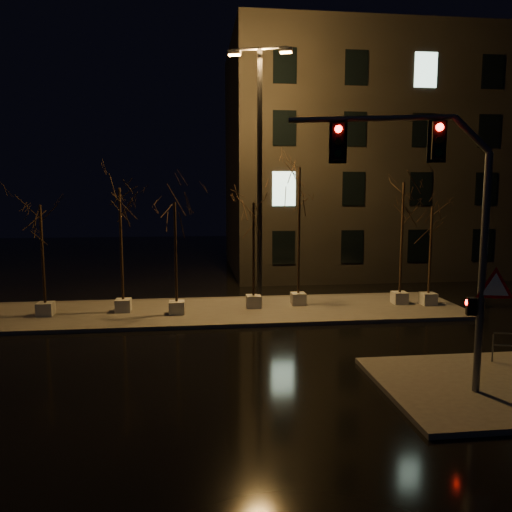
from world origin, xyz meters
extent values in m
plane|color=black|center=(0.00, 0.00, 0.00)|extent=(90.00, 90.00, 0.00)
cube|color=#46433E|center=(0.00, 6.00, 0.07)|extent=(22.00, 5.00, 0.15)
cube|color=#46433E|center=(7.50, -3.50, 0.07)|extent=(7.00, 5.00, 0.15)
cube|color=black|center=(14.00, 18.00, 7.50)|extent=(25.00, 12.00, 15.00)
cube|color=#A9A79E|center=(-7.26, 5.84, 0.43)|extent=(0.65, 0.65, 0.55)
cylinder|color=black|center=(-7.26, 5.84, 2.75)|extent=(0.11, 0.11, 4.09)
cube|color=#A9A79E|center=(-4.10, 6.13, 0.43)|extent=(0.65, 0.65, 0.55)
cylinder|color=black|center=(-4.10, 6.13, 3.09)|extent=(0.11, 0.11, 4.79)
cube|color=#A9A79E|center=(-1.77, 5.45, 0.43)|extent=(0.65, 0.65, 0.55)
cylinder|color=black|center=(-1.77, 5.45, 2.80)|extent=(0.11, 0.11, 4.20)
cube|color=#A9A79E|center=(1.63, 6.26, 0.43)|extent=(0.65, 0.65, 0.55)
cylinder|color=black|center=(1.63, 6.26, 2.77)|extent=(0.11, 0.11, 4.14)
cube|color=#A9A79E|center=(3.74, 6.55, 0.43)|extent=(0.65, 0.65, 0.55)
cylinder|color=black|center=(3.74, 6.55, 3.56)|extent=(0.11, 0.11, 5.72)
cube|color=#A9A79E|center=(8.47, 6.19, 0.43)|extent=(0.65, 0.65, 0.55)
cylinder|color=black|center=(8.47, 6.19, 3.23)|extent=(0.11, 0.11, 5.05)
cube|color=#A9A79E|center=(9.71, 5.84, 0.43)|extent=(0.65, 0.65, 0.55)
cylinder|color=black|center=(9.71, 5.84, 2.69)|extent=(0.11, 0.11, 3.98)
cylinder|color=#56595E|center=(6.30, -3.91, 3.22)|extent=(0.18, 0.18, 6.15)
cylinder|color=#56595E|center=(3.49, -3.16, 7.16)|extent=(3.99, 1.20, 0.14)
cube|color=black|center=(5.12, -3.59, 6.59)|extent=(0.36, 0.30, 0.92)
cube|color=black|center=(2.74, -2.96, 6.59)|extent=(0.36, 0.30, 0.92)
cube|color=black|center=(6.08, -3.86, 2.40)|extent=(0.27, 0.24, 0.46)
cone|color=red|center=(6.59, -4.04, 2.92)|extent=(1.04, 0.31, 1.07)
sphere|color=#FF0C07|center=(6.30, -3.91, 6.90)|extent=(0.18, 0.18, 0.18)
cylinder|color=black|center=(1.94, 6.60, 5.80)|extent=(0.23, 0.23, 11.30)
cylinder|color=black|center=(1.94, 6.60, 11.45)|extent=(2.41, 0.86, 0.11)
cube|color=orange|center=(0.87, 6.94, 11.28)|extent=(0.63, 0.47, 0.23)
cube|color=orange|center=(3.02, 6.26, 11.28)|extent=(0.63, 0.47, 0.23)
cylinder|color=#56595E|center=(8.06, -1.84, 0.58)|extent=(0.05, 0.05, 0.86)
camera|label=1|loc=(-0.91, -15.63, 5.32)|focal=35.00mm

